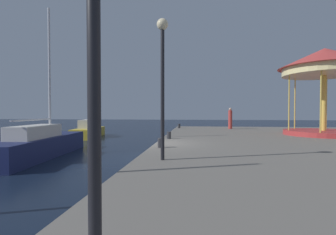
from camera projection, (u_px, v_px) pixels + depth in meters
The scene contains 10 objects.
ground_plane at pixel (156, 159), 11.94m from camera, with size 120.00×120.00×0.00m, color black.
quay_dock at pixel (326, 154), 11.02m from camera, with size 15.68×27.60×0.80m, color slate.
sailboat_navy at pixel (40, 144), 12.35m from camera, with size 2.24×7.23×7.95m.
motorboat_yellow at pixel (89, 131), 22.15m from camera, with size 2.20×5.32×1.61m.
carousel at pixel (324, 70), 15.80m from camera, with size 5.63×5.63×5.65m.
lamp_post_mid_promenade at pixel (162, 64), 7.64m from camera, with size 0.36×0.36×4.44m.
bollard_center at pixel (169, 135), 13.72m from camera, with size 0.24×0.24×0.40m, color #2D2D33.
bollard_north at pixel (179, 126), 22.80m from camera, with size 0.24×0.24×0.40m, color #2D2D33.
bollard_south at pixel (161, 143), 10.35m from camera, with size 0.24×0.24×0.40m, color #2D2D33.
person_by_the_water at pixel (230, 119), 21.72m from camera, with size 0.34×0.34×1.89m.
Camera 1 is at (1.98, -11.74, 2.32)m, focal length 26.05 mm.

